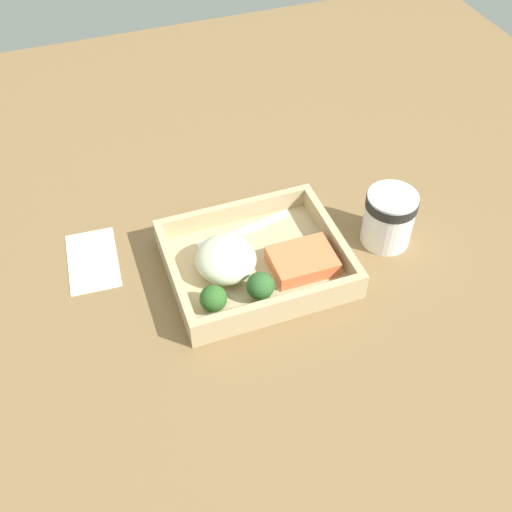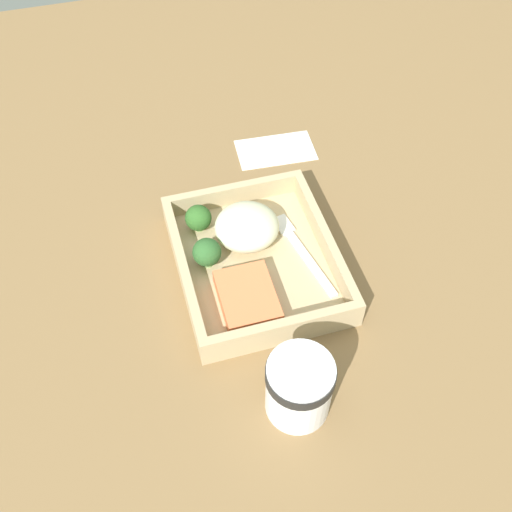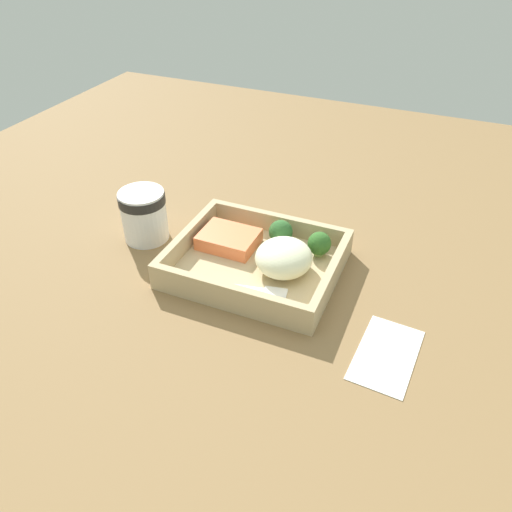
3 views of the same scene
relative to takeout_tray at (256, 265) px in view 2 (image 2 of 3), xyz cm
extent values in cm
cube|color=olive|center=(0.00, 0.00, -1.60)|extent=(160.00, 160.00, 2.00)
cube|color=tan|center=(0.00, 0.00, 0.00)|extent=(25.44, 21.08, 1.20)
cube|color=tan|center=(0.00, -9.94, 2.23)|extent=(25.44, 1.20, 3.25)
cube|color=tan|center=(0.00, 9.94, 2.23)|extent=(25.44, 1.20, 3.25)
cube|color=tan|center=(-12.12, 0.00, 2.23)|extent=(1.20, 18.68, 3.25)
cube|color=tan|center=(12.12, 0.00, 2.23)|extent=(1.20, 18.68, 3.25)
cube|color=#F67A48|center=(-6.09, 2.91, 1.77)|extent=(9.26, 7.15, 2.34)
ellipsoid|color=beige|center=(4.57, -0.07, 3.12)|extent=(8.70, 9.02, 5.03)
cylinder|color=#7FAB66|center=(1.67, 6.38, 1.32)|extent=(1.49, 1.49, 1.44)
sphere|color=#2E5E2A|center=(1.67, 6.38, 3.12)|extent=(3.92, 3.92, 3.92)
cylinder|color=#86A95E|center=(8.31, 6.09, 1.19)|extent=(1.43, 1.43, 1.19)
sphere|color=#306125|center=(8.31, 6.09, 2.83)|extent=(3.77, 3.77, 3.77)
cube|color=white|center=(-2.32, -7.15, 0.82)|extent=(12.38, 3.45, 0.44)
cube|color=white|center=(5.43, -5.63, 0.82)|extent=(3.76, 2.81, 0.44)
cylinder|color=white|center=(-20.84, 0.98, 3.83)|extent=(7.52, 7.52, 8.87)
cylinder|color=black|center=(-20.84, 0.98, 7.07)|extent=(7.74, 7.74, 1.60)
cube|color=white|center=(22.58, -9.84, -0.48)|extent=(8.14, 13.08, 0.24)
camera|label=1|loc=(20.13, 55.92, 65.43)|focal=42.00mm
camera|label=2|loc=(-48.57, 13.95, 65.35)|focal=42.00mm
camera|label=3|loc=(24.33, -57.14, 48.31)|focal=35.00mm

